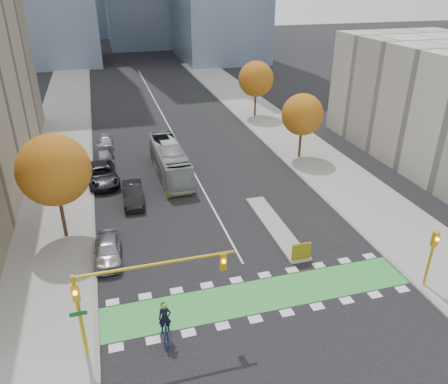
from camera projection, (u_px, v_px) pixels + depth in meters
ground at (269, 311)px, 26.18m from camera, size 300.00×300.00×0.00m
sidewalk_west at (53, 193)px, 40.06m from camera, size 7.00×120.00×0.15m
sidewalk_east at (320, 162)px, 46.63m from camera, size 7.00×120.00×0.15m
curb_west at (92, 189)px, 40.91m from camera, size 0.30×120.00×0.16m
curb_east at (289, 166)px, 45.78m from camera, size 0.30×120.00×0.16m
bike_crossing at (260, 295)px, 27.47m from camera, size 20.00×3.00×0.01m
centre_line at (165, 119)px, 60.57m from camera, size 0.15×70.00×0.01m
bike_lane_paint at (238, 138)px, 53.80m from camera, size 2.50×50.00×0.01m
median_island at (275, 226)px, 34.86m from camera, size 1.60×10.00×0.16m
hazard_board at (301, 252)px, 30.41m from camera, size 1.40×0.12×1.30m
tree_west at (54, 170)px, 31.06m from camera, size 5.20×5.20×8.22m
tree_east_near at (302, 115)px, 45.84m from camera, size 4.40×4.40×7.08m
tree_east_far at (256, 79)px, 59.55m from camera, size 4.80×4.80×7.65m
traffic_signal_west at (129, 286)px, 22.00m from camera, size 8.53×0.56×5.20m
traffic_signal_east at (432, 251)px, 27.07m from camera, size 0.35×0.43×4.10m
cyclist at (166, 327)px, 23.85m from camera, size 0.96×2.22×2.49m
bus at (170, 160)px, 43.38m from camera, size 2.81×11.02×3.06m
parked_car_a at (108, 250)px, 30.63m from camera, size 2.05×4.71×1.58m
parked_car_b at (133, 194)px, 38.31m from camera, size 1.89×4.96×1.61m
parked_car_c at (104, 157)px, 46.45m from camera, size 2.03×4.82×1.39m
parked_car_d at (102, 174)px, 41.99m from camera, size 3.45×6.39×1.70m
parked_car_e at (106, 141)px, 50.84m from camera, size 1.68×3.98×1.34m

